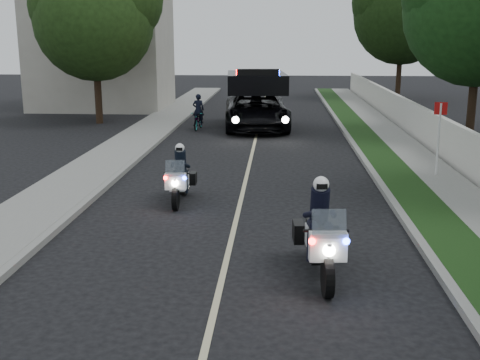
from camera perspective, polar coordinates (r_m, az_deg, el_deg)
The scene contains 19 objects.
ground at distance 12.17m, azimuth -1.32°, elevation -7.71°, with size 120.00×120.00×0.00m, color black.
curb_right at distance 21.96m, azimuth 11.74°, elevation 1.83°, with size 0.20×60.00×0.15m, color gray.
grass_verge at distance 22.07m, azimuth 13.54°, elevation 1.80°, with size 1.20×60.00×0.16m, color #193814.
sidewalk_right at distance 22.33m, azimuth 16.83°, elevation 1.73°, with size 1.40×60.00×0.16m, color gray.
property_wall at distance 22.46m, azimuth 19.43°, elevation 3.35°, with size 0.22×60.00×1.50m, color beige.
curb_left at distance 22.33m, azimuth -9.59°, elevation 2.11°, with size 0.20×60.00×0.15m, color gray.
sidewalk_left at distance 22.61m, azimuth -12.31°, elevation 2.14°, with size 2.00×60.00×0.16m, color gray.
building_far at distance 38.91m, azimuth -13.00°, elevation 11.81°, with size 8.00×6.00×7.00m, color #A8A396.
lane_marking at distance 21.78m, azimuth 0.98°, elevation 1.82°, with size 0.12×50.00×0.01m, color #BFB78C.
police_moto_left at distance 16.47m, azimuth -5.70°, elevation -2.09°, with size 0.66×1.89×1.61m, color white, non-canonical shape.
police_moto_right at distance 11.57m, azimuth 7.56°, elevation -8.99°, with size 0.78×2.23×1.90m, color silver, non-canonical shape.
police_suv at distance 29.62m, azimuth 1.57°, elevation 4.92°, with size 3.01×6.51×3.17m, color black.
bicycle at distance 29.39m, azimuth -3.96°, elevation 4.83°, with size 0.57×1.64×0.86m, color black.
cyclist at distance 29.39m, azimuth -3.96°, elevation 4.83°, with size 0.55×0.37×1.52m, color black.
sign_post at distance 19.96m, azimuth 18.09°, elevation 0.06°, with size 0.40×0.40×2.52m, color #A10B0E, non-canonical shape.
tree_right_d at distance 28.14m, azimuth 20.93°, elevation 3.58°, with size 6.39×6.39×10.64m, color #1A4416, non-canonical shape.
tree_right_e at distance 45.06m, azimuth 14.73°, elevation 7.43°, with size 6.82×6.82×11.36m, color #193310, non-canonical shape.
tree_left_near at distance 32.31m, azimuth -13.20°, elevation 5.29°, with size 6.04×6.04×10.07m, color #234316, non-canonical shape.
tree_left_far at distance 42.24m, azimuth -11.09°, elevation 7.24°, with size 6.05×6.05×10.09m, color black, non-canonical shape.
Camera 1 is at (1.01, -11.31, 4.40)m, focal length 44.84 mm.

